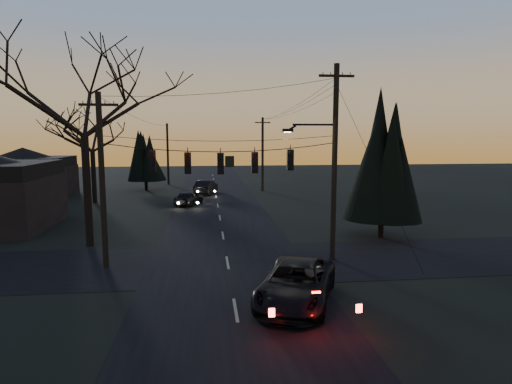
{
  "coord_description": "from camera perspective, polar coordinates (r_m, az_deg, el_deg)",
  "views": [
    {
      "loc": [
        -1.0,
        -11.18,
        6.48
      ],
      "look_at": [
        1.3,
        8.54,
        3.83
      ],
      "focal_mm": 30.0,
      "sensor_mm": 36.0,
      "label": 1
    }
  ],
  "objects": [
    {
      "name": "bare_tree_dist",
      "position": [
        43.79,
        -21.09,
        7.6
      ],
      "size": [
        7.43,
        7.43,
        9.82
      ],
      "color": "black",
      "rests_on": "ground"
    },
    {
      "name": "ground_plane",
      "position": [
        12.96,
        -1.43,
        -22.41
      ],
      "size": [
        160.0,
        160.0,
        0.0
      ],
      "primitive_type": "plane",
      "color": "black"
    },
    {
      "name": "cross_road",
      "position": [
        22.17,
        -3.82,
        -9.4
      ],
      "size": [
        60.0,
        7.0,
        0.02
      ],
      "primitive_type": "cube",
      "color": "black",
      "rests_on": "ground"
    },
    {
      "name": "span_signal_assembly",
      "position": [
        21.23,
        -4.59,
        4.03
      ],
      "size": [
        11.5,
        0.44,
        1.68
      ],
      "color": "black",
      "rests_on": "ground"
    },
    {
      "name": "house_left_far",
      "position": [
        51.01,
        -28.52,
        2.31
      ],
      "size": [
        9.0,
        7.0,
        5.2
      ],
      "color": "black",
      "rests_on": "ground"
    },
    {
      "name": "evergreen_right",
      "position": [
        27.92,
        16.61,
        3.61
      ],
      "size": [
        4.13,
        4.13,
        8.2
      ],
      "color": "black",
      "rests_on": "ground"
    },
    {
      "name": "utility_pole_left",
      "position": [
        22.7,
        -19.34,
        -9.43
      ],
      "size": [
        1.8,
        0.3,
        8.5
      ],
      "primitive_type": null,
      "color": "black",
      "rests_on": "ground"
    },
    {
      "name": "utility_pole_right",
      "position": [
        23.08,
        10.12,
        -8.83
      ],
      "size": [
        5.0,
        0.3,
        10.0
      ],
      "primitive_type": null,
      "color": "black",
      "rests_on": "ground"
    },
    {
      "name": "sedan_oncoming_a",
      "position": [
        40.18,
        -8.94,
        -0.8
      ],
      "size": [
        2.91,
        4.28,
        1.35
      ],
      "primitive_type": "imported",
      "rotation": [
        0.0,
        0.0,
        2.78
      ],
      "color": "black",
      "rests_on": "ground"
    },
    {
      "name": "evergreen_dist",
      "position": [
        51.77,
        -14.54,
        4.44
      ],
      "size": [
        3.49,
        3.49,
        6.51
      ],
      "color": "black",
      "rests_on": "ground"
    },
    {
      "name": "main_road",
      "position": [
        31.86,
        -4.72,
        -4.15
      ],
      "size": [
        8.0,
        120.0,
        0.02
      ],
      "primitive_type": "cube",
      "color": "black",
      "rests_on": "ground"
    },
    {
      "name": "bare_tree_left",
      "position": [
        26.57,
        -22.18,
        12.39
      ],
      "size": [
        10.64,
        10.64,
        12.8
      ],
      "color": "black",
      "rests_on": "ground"
    },
    {
      "name": "sedan_oncoming_b",
      "position": [
        47.59,
        -6.66,
        0.66
      ],
      "size": [
        2.79,
        4.96,
        1.55
      ],
      "primitive_type": "imported",
      "rotation": [
        0.0,
        0.0,
        2.88
      ],
      "color": "black",
      "rests_on": "ground"
    },
    {
      "name": "utility_pole_far_r",
      "position": [
        50.03,
        0.87,
        0.16
      ],
      "size": [
        1.8,
        0.3,
        8.5
      ],
      "primitive_type": null,
      "color": "black",
      "rests_on": "ground"
    },
    {
      "name": "utility_pole_far_l",
      "position": [
        57.76,
        -11.58,
        1.0
      ],
      "size": [
        0.3,
        0.3,
        8.0
      ],
      "primitive_type": null,
      "color": "black",
      "rests_on": "ground"
    },
    {
      "name": "suv_near",
      "position": [
        16.98,
        5.43,
        -12.08
      ],
      "size": [
        4.45,
        6.11,
        1.54
      ],
      "primitive_type": "imported",
      "rotation": [
        0.0,
        0.0,
        -0.38
      ],
      "color": "black",
      "rests_on": "ground"
    }
  ]
}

